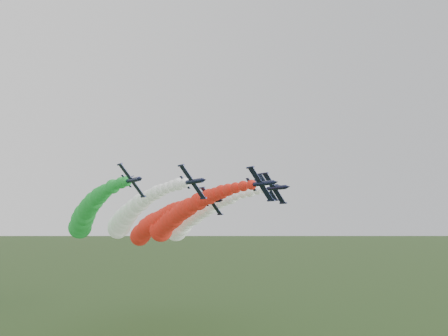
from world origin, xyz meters
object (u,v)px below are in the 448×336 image
Objects in this scene: jet_lead at (176,218)px; jet_outer_right at (193,215)px; jet_outer_left at (86,215)px; jet_inner_right at (190,220)px; jet_inner_left at (128,217)px; jet_trail at (151,226)px.

jet_lead is 1.00× the size of jet_outer_right.
jet_outer_right reaches higher than jet_outer_left.
jet_inner_right is 1.00× the size of jet_outer_right.
jet_outer_left is 40.22m from jet_outer_right.
jet_inner_left is at bearing 140.34° from jet_lead.
jet_outer_left reaches higher than jet_inner_right.
jet_inner_left is 0.99× the size of jet_outer_right.
jet_outer_right reaches higher than jet_trail.
jet_outer_right is 16.16m from jet_trail.
jet_inner_right is (9.49, 7.80, -0.47)m from jet_lead.
jet_inner_left is 0.99× the size of jet_outer_left.
jet_lead is at bearing -96.46° from jet_trail.
jet_lead is at bearing -140.59° from jet_inner_right.
jet_outer_left is at bearing 162.19° from jet_inner_right.
jet_outer_right is 1.00× the size of jet_trail.
jet_outer_right is at bearing 2.41° from jet_outer_left.
jet_trail is at bearing 83.54° from jet_lead.
jet_inner_left is (-11.98, 9.94, 0.32)m from jet_lead.
jet_lead is at bearing -39.66° from jet_inner_left.
jet_outer_left is 1.00× the size of jet_trail.
jet_lead is 25.30m from jet_trail.
jet_trail is at bearing 111.18° from jet_inner_right.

